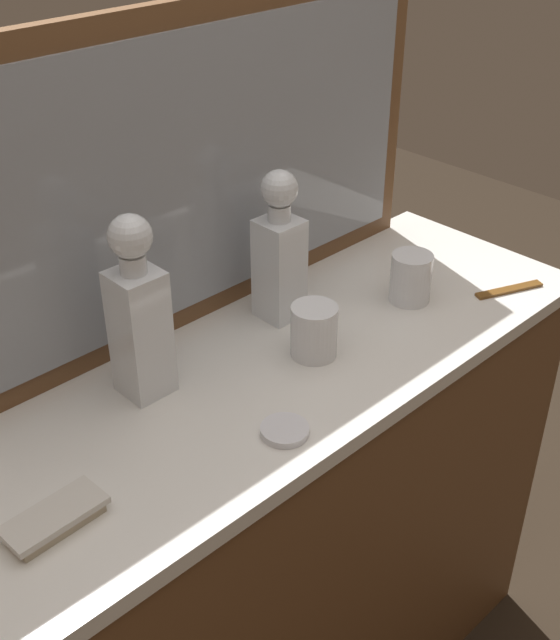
# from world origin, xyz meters

# --- Properties ---
(dresser) EXTENTS (1.27, 0.45, 0.94)m
(dresser) POSITION_xyz_m (0.00, 0.00, 0.47)
(dresser) COLOR brown
(dresser) RESTS_ON ground_plane
(dresser_mirror) EXTENTS (1.08, 0.03, 0.56)m
(dresser_mirror) POSITION_xyz_m (0.00, 0.21, 1.22)
(dresser_mirror) COLOR brown
(dresser_mirror) RESTS_ON dresser
(crystal_decanter_left) EXTENTS (0.07, 0.07, 0.29)m
(crystal_decanter_left) POSITION_xyz_m (0.10, 0.11, 1.06)
(crystal_decanter_left) COLOR white
(crystal_decanter_left) RESTS_ON dresser
(crystal_decanter_far_right) EXTENTS (0.08, 0.08, 0.31)m
(crystal_decanter_far_right) POSITION_xyz_m (-0.22, 0.09, 1.07)
(crystal_decanter_far_right) COLOR white
(crystal_decanter_far_right) RESTS_ON dresser
(crystal_tumbler_far_left) EXTENTS (0.08, 0.08, 0.10)m
(crystal_tumbler_far_left) POSITION_xyz_m (0.32, -0.03, 0.99)
(crystal_tumbler_far_left) COLOR white
(crystal_tumbler_far_left) RESTS_ON dresser
(crystal_tumbler_far_right) EXTENTS (0.08, 0.08, 0.09)m
(crystal_tumbler_far_right) POSITION_xyz_m (0.05, -0.03, 0.99)
(crystal_tumbler_far_right) COLOR white
(crystal_tumbler_far_right) RESTS_ON dresser
(silver_brush_left) EXTENTS (0.14, 0.07, 0.02)m
(silver_brush_left) POSITION_xyz_m (-0.48, -0.07, 0.96)
(silver_brush_left) COLOR #B7A88C
(silver_brush_left) RESTS_ON dresser
(porcelain_dish) EXTENTS (0.08, 0.08, 0.01)m
(porcelain_dish) POSITION_xyz_m (-0.13, -0.15, 0.95)
(porcelain_dish) COLOR silver
(porcelain_dish) RESTS_ON dresser
(tortoiseshell_comb) EXTENTS (0.14, 0.07, 0.01)m
(tortoiseshell_comb) POSITION_xyz_m (0.49, -0.15, 0.95)
(tortoiseshell_comb) COLOR brown
(tortoiseshell_comb) RESTS_ON dresser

